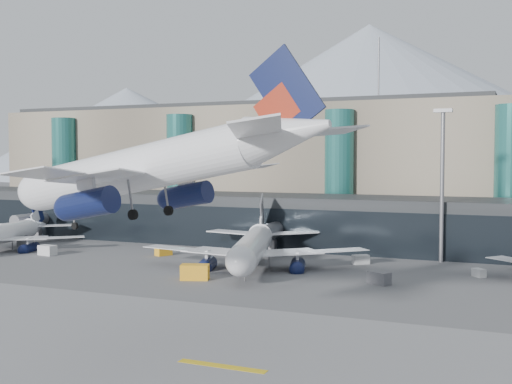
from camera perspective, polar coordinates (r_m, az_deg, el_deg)
ground at (r=77.81m, az=-11.56°, el=-9.96°), size 900.00×900.00×0.00m
runway_strip at (r=66.40m, az=-19.11°, el=-12.31°), size 400.00×40.00×0.04m
runway_markings at (r=66.40m, az=-19.11°, el=-12.29°), size 128.00×1.00×0.02m
concourse at (r=128.20m, az=3.24°, el=-2.55°), size 170.00×27.00×10.00m
terminal_main at (r=166.92m, az=-1.07°, el=2.34°), size 130.00×30.00×31.00m
teal_towers at (r=148.28m, az=-0.06°, el=1.70°), size 116.40×19.40×46.00m
mountain_ridge at (r=444.06m, az=19.63°, el=6.49°), size 910.00×400.00×110.00m
lightmast_mid at (r=111.15m, az=16.22°, el=1.36°), size 3.00×1.20×25.60m
hero_jet at (r=56.41m, az=-8.06°, el=3.45°), size 35.54×35.60×11.55m
jet_parked_left at (r=132.95m, az=-21.18°, el=-2.97°), size 32.01×32.98×10.60m
jet_parked_mid at (r=103.94m, az=-0.15°, el=-4.02°), size 36.69×38.50×12.36m
veh_a at (r=121.40m, az=-18.06°, el=-4.95°), size 3.41×2.22×1.80m
veh_b at (r=116.46m, az=-8.22°, el=-5.21°), size 2.77×3.23×1.59m
veh_c at (r=90.94m, az=10.89°, el=-7.51°), size 3.53×2.98×1.74m
veh_d at (r=107.39m, az=9.30°, el=-5.94°), size 2.93×2.74×1.50m
veh_f at (r=137.12m, az=-20.07°, el=-4.00°), size 4.14×4.26×2.17m
veh_g at (r=100.24m, az=19.21°, el=-6.80°), size 2.21×2.36×1.20m
veh_h at (r=92.89m, az=-5.46°, el=-7.10°), size 4.45×3.30×2.20m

